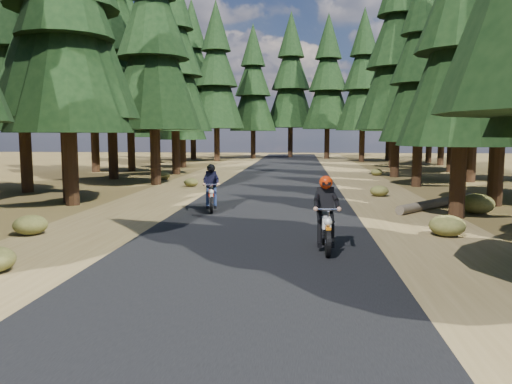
% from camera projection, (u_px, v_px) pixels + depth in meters
% --- Properties ---
extents(ground, '(120.00, 120.00, 0.00)m').
position_uv_depth(ground, '(250.00, 246.00, 11.76)').
color(ground, '#473819').
rests_on(ground, ground).
extents(road, '(6.00, 100.00, 0.01)m').
position_uv_depth(road, '(265.00, 212.00, 16.71)').
color(road, black).
rests_on(road, ground).
extents(shoulder_l, '(3.20, 100.00, 0.01)m').
position_uv_depth(shoulder_l, '(132.00, 211.00, 17.12)').
color(shoulder_l, brown).
rests_on(shoulder_l, ground).
extents(shoulder_r, '(3.20, 100.00, 0.01)m').
position_uv_depth(shoulder_r, '(405.00, 214.00, 16.31)').
color(shoulder_r, brown).
rests_on(shoulder_r, ground).
extents(pine_forest, '(34.59, 55.08, 16.32)m').
position_uv_depth(pine_forest, '(283.00, 51.00, 31.68)').
color(pine_forest, black).
rests_on(pine_forest, ground).
extents(log_near, '(3.73, 4.24, 0.32)m').
position_uv_depth(log_near, '(438.00, 203.00, 17.96)').
color(log_near, '#4C4233').
rests_on(log_near, ground).
extents(understory_shrubs, '(14.73, 29.76, 0.66)m').
position_uv_depth(understory_shrubs, '(315.00, 207.00, 16.18)').
color(understory_shrubs, '#474C1E').
rests_on(understory_shrubs, ground).
extents(rider_lead, '(0.61, 1.89, 1.68)m').
position_uv_depth(rider_lead, '(326.00, 226.00, 11.17)').
color(rider_lead, silver).
rests_on(rider_lead, road).
extents(rider_follow, '(0.84, 1.85, 1.59)m').
position_uv_depth(rider_follow, '(211.00, 196.00, 17.00)').
color(rider_follow, '#AA280B').
rests_on(rider_follow, road).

